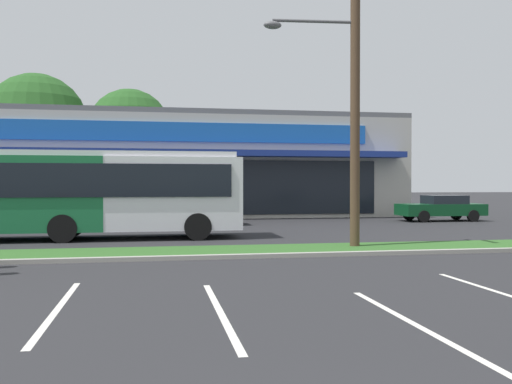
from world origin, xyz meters
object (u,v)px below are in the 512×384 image
(car_2, at_px, (196,210))
(city_bus, at_px, (91,192))
(utility_pole, at_px, (351,81))
(car_1, at_px, (441,208))

(car_2, bearing_deg, city_bus, 55.71)
(utility_pole, bearing_deg, car_2, 109.46)
(utility_pole, xyz_separation_m, car_2, (-3.99, 11.29, -4.54))
(utility_pole, xyz_separation_m, city_bus, (-8.36, 4.88, -3.51))
(utility_pole, distance_m, car_1, 15.95)
(utility_pole, relative_size, car_1, 2.12)
(utility_pole, bearing_deg, city_bus, 149.71)
(city_bus, relative_size, car_1, 2.39)
(utility_pole, distance_m, city_bus, 10.30)
(city_bus, distance_m, car_2, 7.82)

